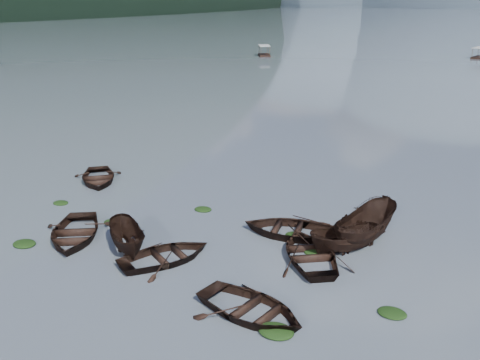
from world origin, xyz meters
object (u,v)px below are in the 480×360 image
at_px(rowboat_0, 75,238).
at_px(pontoon_centre, 479,58).
at_px(pontoon_left, 264,56).
at_px(rowboat_3, 310,259).

xyz_separation_m(rowboat_0, pontoon_centre, (12.63, 100.38, 0.00)).
bearing_deg(pontoon_centre, rowboat_0, -86.86).
xyz_separation_m(rowboat_0, pontoon_left, (-27.66, 85.42, 0.00)).
bearing_deg(pontoon_left, pontoon_centre, -8.99).
bearing_deg(rowboat_0, pontoon_left, 75.63).
relative_size(rowboat_3, pontoon_left, 0.88).
height_order(rowboat_0, pontoon_centre, pontoon_centre).
bearing_deg(rowboat_0, pontoon_centre, 50.51).
distance_m(rowboat_0, pontoon_left, 89.79).
relative_size(rowboat_0, rowboat_3, 1.04).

